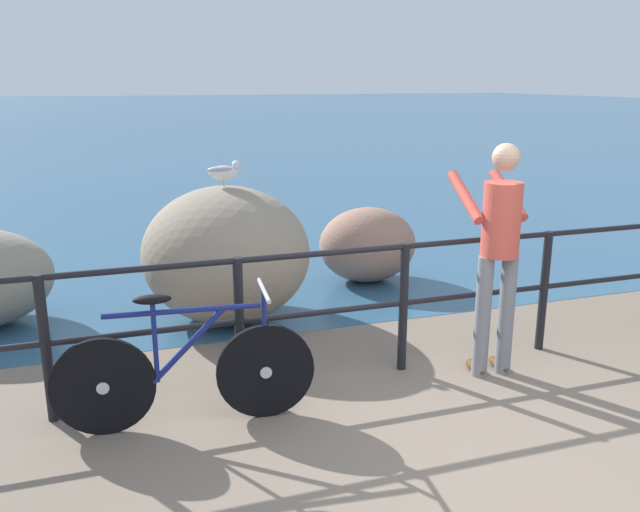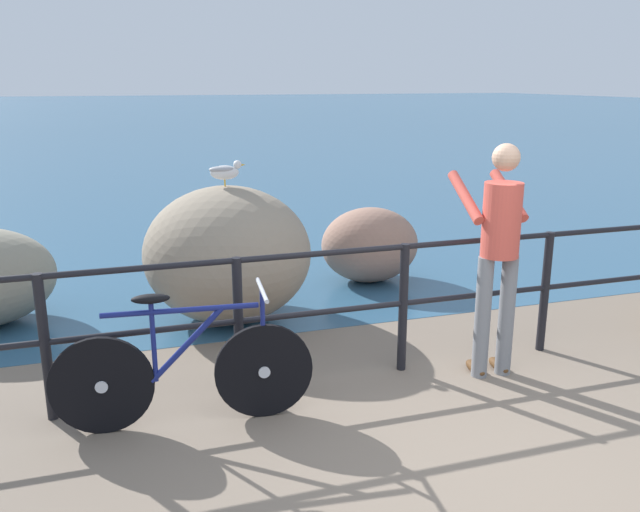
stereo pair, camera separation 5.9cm
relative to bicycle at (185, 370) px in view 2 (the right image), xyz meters
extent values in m
cube|color=#756656|center=(1.71, 18.74, -0.44)|extent=(120.00, 120.00, 0.10)
cube|color=#2D5675|center=(1.71, 46.34, -0.39)|extent=(120.00, 90.00, 0.01)
cylinder|color=black|center=(-0.86, 0.35, 0.12)|extent=(0.07, 0.07, 1.02)
cylinder|color=black|center=(0.42, 0.35, 0.12)|extent=(0.07, 0.07, 1.02)
cylinder|color=black|center=(1.71, 0.35, 0.12)|extent=(0.07, 0.07, 1.02)
cylinder|color=black|center=(2.99, 0.35, 0.12)|extent=(0.07, 0.07, 1.02)
cylinder|color=black|center=(1.71, 0.35, 0.61)|extent=(7.71, 0.04, 0.04)
cylinder|color=black|center=(1.71, 0.35, 0.16)|extent=(7.71, 0.04, 0.04)
cylinder|color=black|center=(-0.52, 0.05, -0.06)|extent=(0.66, 0.10, 0.66)
cylinder|color=#B7BCC6|center=(-0.52, 0.05, -0.06)|extent=(0.09, 0.06, 0.08)
cylinder|color=black|center=(0.51, -0.05, -0.06)|extent=(0.66, 0.10, 0.66)
cylinder|color=#B7BCC6|center=(0.51, -0.05, -0.06)|extent=(0.09, 0.06, 0.08)
cylinder|color=navy|center=(0.00, 0.00, 0.41)|extent=(0.99, 0.13, 0.04)
cylinder|color=navy|center=(0.02, 0.00, 0.18)|extent=(0.50, 0.09, 0.50)
cylinder|color=navy|center=(-0.19, 0.02, 0.21)|extent=(0.03, 0.03, 0.53)
ellipsoid|color=black|center=(-0.19, 0.02, 0.50)|extent=(0.25, 0.12, 0.06)
cylinder|color=navy|center=(0.51, -0.05, 0.23)|extent=(0.03, 0.03, 0.57)
cylinder|color=#B7BCC6|center=(0.51, -0.05, 0.51)|extent=(0.07, 0.48, 0.03)
cylinder|color=slate|center=(2.23, 0.06, 0.09)|extent=(0.12, 0.12, 0.95)
ellipsoid|color=#513319|center=(2.24, 0.12, -0.35)|extent=(0.12, 0.27, 0.08)
cylinder|color=slate|center=(2.43, 0.04, 0.09)|extent=(0.12, 0.12, 0.95)
ellipsoid|color=#513319|center=(2.44, 0.10, -0.35)|extent=(0.12, 0.27, 0.08)
cylinder|color=#CC4C3F|center=(2.33, 0.05, 0.84)|extent=(0.28, 0.28, 0.55)
sphere|color=tan|center=(2.33, 0.05, 1.29)|extent=(0.20, 0.20, 0.20)
cylinder|color=#CC4C3F|center=(2.17, 0.30, 0.97)|extent=(0.11, 0.52, 0.34)
cylinder|color=#CC4C3F|center=(2.53, 0.28, 0.97)|extent=(0.11, 0.52, 0.34)
ellipsoid|color=gray|center=(0.63, 1.92, 0.25)|extent=(1.56, 1.62, 1.27)
ellipsoid|color=#9C735F|center=(2.35, 2.63, 0.03)|extent=(1.11, 0.92, 0.84)
cylinder|color=gold|center=(0.63, 1.96, 0.91)|extent=(0.01, 0.01, 0.06)
cylinder|color=gold|center=(0.63, 1.92, 0.91)|extent=(0.01, 0.01, 0.06)
ellipsoid|color=white|center=(0.63, 1.94, 1.01)|extent=(0.27, 0.13, 0.13)
ellipsoid|color=#9E9EA3|center=(0.61, 1.94, 1.04)|extent=(0.25, 0.14, 0.06)
sphere|color=white|center=(0.75, 1.93, 1.08)|extent=(0.08, 0.08, 0.08)
cone|color=gold|center=(0.80, 1.93, 1.07)|extent=(0.05, 0.03, 0.02)
camera|label=1|loc=(-0.42, -4.01, 1.83)|focal=37.02mm
camera|label=2|loc=(-0.37, -4.03, 1.83)|focal=37.02mm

